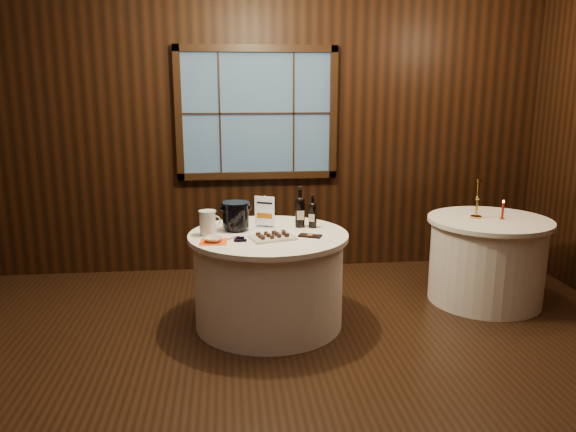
{
  "coord_description": "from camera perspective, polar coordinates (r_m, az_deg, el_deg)",
  "views": [
    {
      "loc": [
        -0.32,
        -3.33,
        1.92
      ],
      "look_at": [
        0.15,
        0.9,
        0.93
      ],
      "focal_mm": 35.0,
      "sensor_mm": 36.0,
      "label": 1
    }
  ],
  "objects": [
    {
      "name": "port_bottle_right",
      "position": [
        4.65,
        2.52,
        0.27
      ],
      "size": [
        0.07,
        0.08,
        0.28
      ],
      "rotation": [
        0.0,
        0.0,
        -0.42
      ],
      "color": "black",
      "rests_on": "main_table"
    },
    {
      "name": "port_bottle_left",
      "position": [
        4.65,
        1.23,
        0.64
      ],
      "size": [
        0.08,
        0.08,
        0.34
      ],
      "rotation": [
        0.0,
        0.0,
        -0.01
      ],
      "color": "black",
      "rests_on": "main_table"
    },
    {
      "name": "chocolate_plate",
      "position": [
        4.32,
        -1.56,
        -2.09
      ],
      "size": [
        0.38,
        0.31,
        0.05
      ],
      "rotation": [
        0.0,
        0.0,
        0.29
      ],
      "color": "silver",
      "rests_on": "main_table"
    },
    {
      "name": "ice_bucket",
      "position": [
        4.57,
        -5.34,
        0.05
      ],
      "size": [
        0.23,
        0.23,
        0.23
      ],
      "color": "black",
      "rests_on": "main_table"
    },
    {
      "name": "orange_napkin",
      "position": [
        4.28,
        -7.58,
        -2.61
      ],
      "size": [
        0.22,
        0.22,
        0.0
      ],
      "primitive_type": "cube",
      "rotation": [
        0.0,
        0.0,
        -0.07
      ],
      "color": "#EF5114",
      "rests_on": "main_table"
    },
    {
      "name": "chocolate_box",
      "position": [
        4.39,
        2.26,
        -2.02
      ],
      "size": [
        0.2,
        0.15,
        0.01
      ],
      "primitive_type": "cube",
      "rotation": [
        0.0,
        0.0,
        -0.43
      ],
      "color": "black",
      "rests_on": "main_table"
    },
    {
      "name": "red_candle",
      "position": [
        5.29,
        20.97,
        0.39
      ],
      "size": [
        0.05,
        0.05,
        0.17
      ],
      "color": "gold",
      "rests_on": "side_table"
    },
    {
      "name": "main_table",
      "position": [
        4.6,
        -1.97,
        -6.39
      ],
      "size": [
        1.28,
        1.28,
        0.77
      ],
      "color": "white",
      "rests_on": "ground"
    },
    {
      "name": "cracker_bowl",
      "position": [
        4.27,
        -7.58,
        -2.37
      ],
      "size": [
        0.17,
        0.17,
        0.03
      ],
      "primitive_type": "imported",
      "rotation": [
        0.0,
        0.0,
        -0.26
      ],
      "color": "silver",
      "rests_on": "orange_napkin"
    },
    {
      "name": "glass_pitcher",
      "position": [
        4.46,
        -8.15,
        -0.67
      ],
      "size": [
        0.18,
        0.14,
        0.2
      ],
      "rotation": [
        0.0,
        0.0,
        0.43
      ],
      "color": "white",
      "rests_on": "main_table"
    },
    {
      "name": "brass_candlestick",
      "position": [
        5.26,
        18.65,
        1.17
      ],
      "size": [
        0.1,
        0.1,
        0.35
      ],
      "color": "gold",
      "rests_on": "side_table"
    },
    {
      "name": "grape_bunch",
      "position": [
        4.28,
        -4.86,
        -2.29
      ],
      "size": [
        0.17,
        0.1,
        0.04
      ],
      "rotation": [
        0.0,
        0.0,
        -0.43
      ],
      "color": "black",
      "rests_on": "main_table"
    },
    {
      "name": "side_table",
      "position": [
        5.4,
        19.52,
        -4.2
      ],
      "size": [
        1.08,
        1.08,
        0.77
      ],
      "color": "white",
      "rests_on": "ground"
    },
    {
      "name": "sign_stand",
      "position": [
        4.64,
        -2.34,
        -0.09
      ],
      "size": [
        0.17,
        0.13,
        0.28
      ],
      "rotation": [
        0.0,
        0.0,
        -0.43
      ],
      "color": "silver",
      "rests_on": "main_table"
    },
    {
      "name": "ground",
      "position": [
        3.85,
        -0.76,
        -16.79
      ],
      "size": [
        6.0,
        6.0,
        0.0
      ],
      "primitive_type": "plane",
      "color": "black",
      "rests_on": "ground"
    },
    {
      "name": "back_wall",
      "position": [
        5.83,
        -3.18,
        9.35
      ],
      "size": [
        6.0,
        0.1,
        3.0
      ],
      "color": "black",
      "rests_on": "ground"
    }
  ]
}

